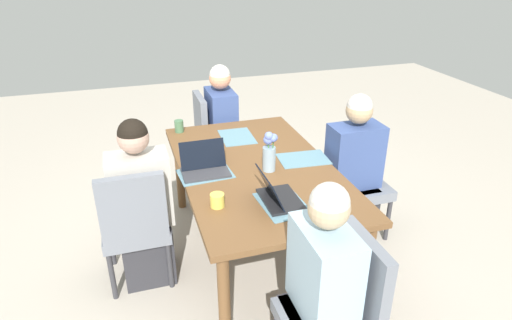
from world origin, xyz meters
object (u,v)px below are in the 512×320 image
Objects in this scene: person_head_right_left_near at (222,133)px; person_near_right_near at (352,176)px; chair_head_left_left_mid at (340,308)px; chair_near_right_near at (354,174)px; flower_vase at (269,151)px; coffee_mug_near_right at (215,149)px; person_far_left_far at (143,212)px; coffee_mug_centre_left at (179,126)px; coffee_mug_near_left at (217,200)px; chair_head_right_left_near at (213,134)px; dining_table at (256,176)px; laptop_head_left_left_mid at (277,196)px; person_head_left_left_mid at (321,299)px; laptop_far_left_far at (205,167)px; chair_far_left_far at (135,222)px.

person_near_right_near is (-1.17, -0.77, 0.00)m from person_head_right_left_near.
chair_head_left_left_mid is 1.00× the size of chair_near_right_near.
coffee_mug_near_right is (0.36, 0.31, -0.10)m from flower_vase.
person_head_right_left_near is 1.00× the size of person_far_left_far.
person_far_left_far reaches higher than coffee_mug_centre_left.
person_far_left_far is 0.66m from coffee_mug_near_left.
coffee_mug_centre_left is at bearing 139.08° from chair_head_right_left_near.
chair_head_right_left_near reaches higher than dining_table.
dining_table is 0.38m from coffee_mug_near_right.
laptop_head_left_left_mid reaches higher than chair_head_right_left_near.
dining_table is at bearing -88.74° from person_far_left_far.
flower_vase is at bearing -139.16° from coffee_mug_near_right.
dining_table is at bearing 96.15° from chair_near_right_near.
person_head_left_left_mid is 1.46m from coffee_mug_near_right.
person_head_left_left_mid reaches higher than flower_vase.
coffee_mug_near_left is at bearing 113.36° from chair_near_right_near.
laptop_far_left_far is 3.12× the size of coffee_mug_centre_left.
coffee_mug_centre_left is at bearing 60.55° from chair_near_right_near.
laptop_head_left_left_mid is at bearing -179.29° from chair_head_right_left_near.
person_head_left_left_mid is 3.73× the size of laptop_head_left_left_mid.
person_head_right_left_near is at bearing 0.94° from chair_head_left_left_mid.
chair_head_left_left_mid and chair_near_right_near have the same top height.
person_head_right_left_near is 1.48m from person_far_left_far.
chair_head_right_left_near is 0.75× the size of person_near_right_near.
person_head_right_left_near is 13.84× the size of coffee_mug_near_left.
person_head_left_left_mid is (-2.39, -0.04, 0.03)m from chair_head_right_left_near.
laptop_far_left_far reaches higher than laptop_head_left_left_mid.
chair_far_left_far is 0.67m from coffee_mug_near_left.
coffee_mug_near_left is 0.84× the size of coffee_mug_centre_left.
laptop_far_left_far reaches higher than coffee_mug_near_right.
chair_head_right_left_near is at bearing 34.47° from person_near_right_near.
person_head_left_left_mid is at bearing 175.79° from flower_vase.
coffee_mug_centre_left is at bearing 27.32° from dining_table.
flower_vase is (1.12, -0.00, 0.39)m from chair_head_left_left_mid.
person_far_left_far is 0.70m from coffee_mug_near_right.
laptop_far_left_far reaches higher than chair_head_right_left_near.
coffee_mug_near_right is (0.37, -0.64, 0.29)m from chair_far_left_far.
chair_far_left_far is at bearing 40.45° from chair_head_left_left_mid.
person_head_left_left_mid is 1.36m from chair_far_left_far.
coffee_mug_near_left is at bearing 168.47° from coffee_mug_near_right.
chair_head_left_left_mid is at bearing -177.34° from chair_head_right_left_near.
person_near_right_near reaches higher than flower_vase.
person_head_left_left_mid is at bearing 51.24° from chair_head_left_left_mid.
coffee_mug_near_left reaches higher than dining_table.
flower_vase is (-0.10, 0.73, 0.36)m from person_near_right_near.
laptop_far_left_far is (0.02, 0.37, 0.12)m from dining_table.
person_far_left_far is 1.62m from person_near_right_near.
chair_head_right_left_near and chair_near_right_near have the same top height.
flower_vase reaches higher than chair_far_left_far.
person_head_right_left_near reaches higher than coffee_mug_near_right.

